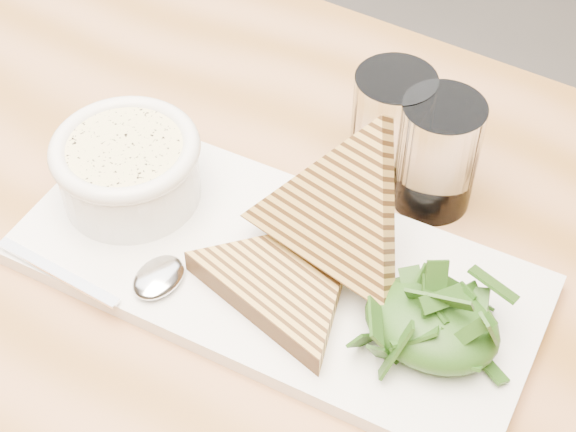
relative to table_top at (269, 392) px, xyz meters
The scene contains 14 objects.
table_top is the anchor object (origin of this frame).
table_leg_bl 0.80m from the table_top, 147.44° to the left, with size 0.06×0.06×0.72m, color #B37A4B.
platter 0.10m from the table_top, 117.06° to the left, with size 0.41×0.18×0.01m, color white.
soup_bowl 0.21m from the table_top, 153.93° to the left, with size 0.11×0.11×0.05m, color white.
soup 0.22m from the table_top, 153.93° to the left, with size 0.10×0.10×0.01m, color #F1E398.
bowl_rim 0.22m from the table_top, 153.93° to the left, with size 0.12×0.12×0.01m, color white.
sandwich_flat 0.08m from the table_top, 108.61° to the left, with size 0.16×0.16×0.02m, color gold, non-canonical shape.
sandwich_lean 0.14m from the table_top, 91.86° to the left, with size 0.16×0.16×0.09m, color gold, non-canonical shape.
salad_base 0.13m from the table_top, 40.73° to the left, with size 0.10×0.08×0.04m, color black.
arugula_pile 0.13m from the table_top, 40.73° to the left, with size 0.11×0.10×0.05m, color #39641F, non-canonical shape.
spoon_bowl 0.12m from the table_top, 167.83° to the left, with size 0.03×0.05×0.01m, color silver.
spoon_handle 0.19m from the table_top, behind, with size 0.12×0.01×0.00m, color silver.
glass_near 0.25m from the table_top, 94.13° to the left, with size 0.07×0.07×0.10m, color white.
glass_far 0.23m from the table_top, 82.34° to the left, with size 0.07×0.07×0.10m, color white.
Camera 1 is at (0.40, -0.37, 1.30)m, focal length 55.00 mm.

